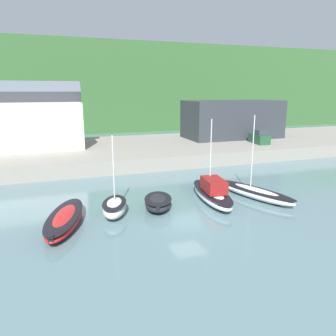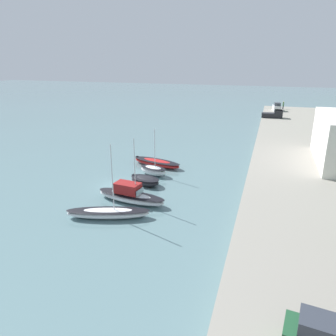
% 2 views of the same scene
% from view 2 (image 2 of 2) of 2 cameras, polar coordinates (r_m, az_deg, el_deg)
% --- Properties ---
extents(ground_plane, '(320.00, 320.00, 0.00)m').
position_cam_2_polar(ground_plane, '(42.10, -8.75, -3.12)').
color(ground_plane, slate).
extents(moored_boat_0, '(4.26, 8.28, 0.94)m').
position_cam_2_polar(moored_boat_0, '(49.09, -1.97, 0.94)').
color(moored_boat_0, red).
rests_on(moored_boat_0, ground_plane).
extents(moored_boat_1, '(3.01, 4.47, 6.50)m').
position_cam_2_polar(moored_boat_1, '(45.26, -2.57, -0.40)').
color(moored_boat_1, silver).
rests_on(moored_boat_1, ground_plane).
extents(moored_boat_2, '(3.47, 4.66, 1.08)m').
position_cam_2_polar(moored_boat_2, '(41.90, -4.03, -2.19)').
color(moored_boat_2, black).
rests_on(moored_boat_2, ground_plane).
extents(moored_boat_3, '(3.34, 8.59, 7.43)m').
position_cam_2_polar(moored_boat_3, '(37.22, -6.58, -4.72)').
color(moored_boat_3, silver).
rests_on(moored_boat_3, ground_plane).
extents(moored_boat_4, '(4.44, 8.70, 7.73)m').
position_cam_2_polar(moored_boat_4, '(34.11, -10.38, -7.69)').
color(moored_boat_4, white).
rests_on(moored_boat_4, ground_plane).
extents(parked_car_1, '(4.41, 2.37, 2.16)m').
position_cam_2_polar(parked_car_1, '(94.34, 18.41, 10.02)').
color(parked_car_1, silver).
rests_on(parked_car_1, quay_promenade).
extents(pickup_truck_0, '(2.29, 4.85, 1.90)m').
position_cam_2_polar(pickup_truck_0, '(82.78, 17.96, 8.89)').
color(pickup_truck_0, black).
rests_on(pickup_truck_0, quay_promenade).
extents(person_on_quay, '(0.40, 0.40, 2.14)m').
position_cam_2_polar(person_on_quay, '(97.75, 19.43, 10.30)').
color(person_on_quay, '#232838').
rests_on(person_on_quay, quay_promenade).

